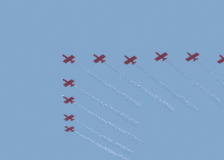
# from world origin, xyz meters

# --- Properties ---
(jet_lead) EXTENTS (15.94, 69.19, 3.79)m
(jet_lead) POSITION_xyz_m (-8.47, 10.11, 204.98)
(jet_lead) COLOR red
(jet_port_inner) EXTENTS (16.21, 75.49, 3.70)m
(jet_port_inner) POSITION_xyz_m (2.74, 28.31, 204.73)
(jet_port_inner) COLOR red
(jet_starboard_inner) EXTENTS (14.98, 69.88, 3.78)m
(jet_starboard_inner) POSITION_xyz_m (-23.04, 20.46, 202.21)
(jet_starboard_inner) COLOR red
(jet_port_mid) EXTENTS (16.71, 72.02, 3.67)m
(jet_port_mid) POSITION_xyz_m (13.82, 40.11, 202.99)
(jet_port_mid) COLOR red
(jet_starboard_mid) EXTENTS (16.85, 76.48, 3.71)m
(jet_starboard_mid) POSITION_xyz_m (-39.49, 34.64, 203.17)
(jet_starboard_mid) COLOR red
(jet_port_outer) EXTENTS (16.01, 76.94, 3.72)m
(jet_port_outer) POSITION_xyz_m (25.72, 57.41, 205.31)
(jet_port_outer) COLOR red
(jet_starboard_outer) EXTENTS (16.58, 70.78, 3.69)m
(jet_starboard_outer) POSITION_xyz_m (-54.52, 40.79, 202.29)
(jet_starboard_outer) COLOR red
(jet_trail_starboard) EXTENTS (17.50, 76.15, 3.75)m
(jet_trail_starboard) POSITION_xyz_m (-70.29, 54.17, 205.55)
(jet_trail_starboard) COLOR red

